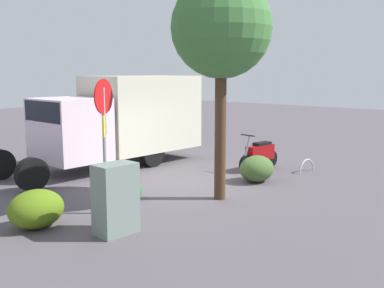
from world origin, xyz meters
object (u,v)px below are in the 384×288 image
(bike_rack_hoop, at_px, (306,172))
(box_truck_near, at_px, (121,117))
(motorcycle, at_px, (260,154))
(utility_cabinet, at_px, (116,199))
(street_tree, at_px, (221,30))
(stop_sign, at_px, (104,125))

(bike_rack_hoop, bearing_deg, box_truck_near, -59.21)
(bike_rack_hoop, bearing_deg, motorcycle, -62.71)
(utility_cabinet, bearing_deg, street_tree, 179.88)
(box_truck_near, xyz_separation_m, street_tree, (1.11, 5.05, 2.48))
(box_truck_near, distance_m, bike_rack_hoop, 6.32)
(utility_cabinet, xyz_separation_m, bike_rack_hoop, (-7.53, 0.20, -0.70))
(street_tree, distance_m, bike_rack_hoop, 5.91)
(box_truck_near, relative_size, street_tree, 1.32)
(box_truck_near, bearing_deg, utility_cabinet, 50.36)
(stop_sign, bearing_deg, street_tree, 156.15)
(utility_cabinet, bearing_deg, stop_sign, -120.31)
(stop_sign, xyz_separation_m, utility_cabinet, (0.67, 1.15, -1.29))
(stop_sign, distance_m, utility_cabinet, 1.86)
(stop_sign, height_order, bike_rack_hoop, stop_sign)
(street_tree, relative_size, utility_cabinet, 3.85)
(box_truck_near, bearing_deg, stop_sign, 47.68)
(motorcycle, bearing_deg, street_tree, 24.06)
(box_truck_near, height_order, motorcycle, box_truck_near)
(bike_rack_hoop, bearing_deg, street_tree, -2.67)
(stop_sign, bearing_deg, motorcycle, 179.66)
(motorcycle, bearing_deg, stop_sign, 6.21)
(motorcycle, xyz_separation_m, bike_rack_hoop, (-0.68, 1.32, -0.52))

